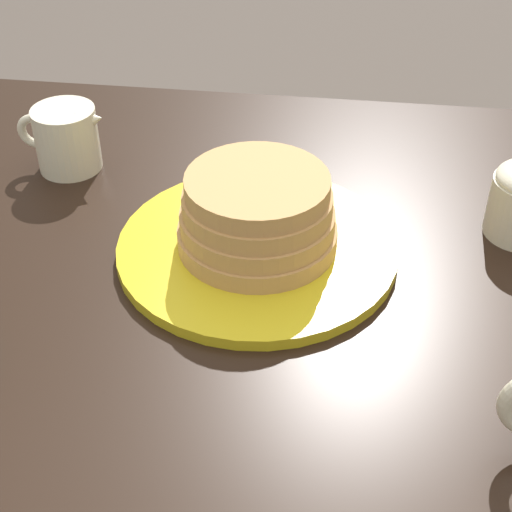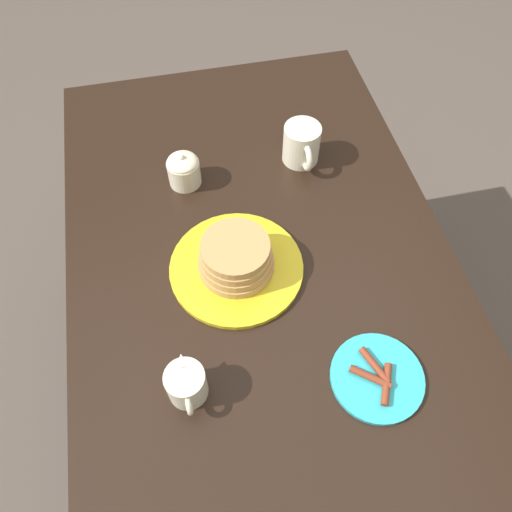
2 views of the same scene
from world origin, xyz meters
The scene contains 3 objects.
dining_table centered at (0.00, 0.00, 0.64)m, with size 1.32×0.83×0.78m.
pancake_plate centered at (0.03, -0.06, 0.81)m, with size 0.28×0.28×0.09m.
creamer_pitcher centered at (0.27, -0.19, 0.82)m, with size 0.11×0.07×0.08m.
Camera 1 is at (-0.06, 0.57, 1.26)m, focal length 55.00 mm.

